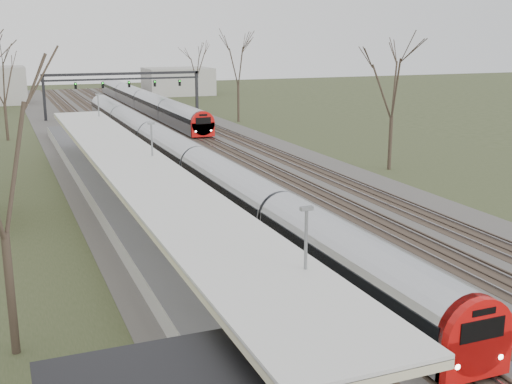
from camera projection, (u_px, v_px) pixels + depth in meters
track_bed at (186, 154)px, 60.03m from camera, size 24.00×160.00×0.22m
platform at (121, 204)px, 40.78m from camera, size 3.50×69.00×1.00m
canopy at (133, 164)px, 35.90m from camera, size 4.10×50.00×3.11m
signal_gantry at (123, 81)px, 85.87m from camera, size 21.00×0.59×6.08m
tree_east_far at (393, 82)px, 51.62m from camera, size 5.00×5.00×10.30m
train_near at (172, 151)px, 53.70m from camera, size 2.62×75.21×3.05m
train_far at (143, 100)px, 95.36m from camera, size 2.62×60.21×3.05m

